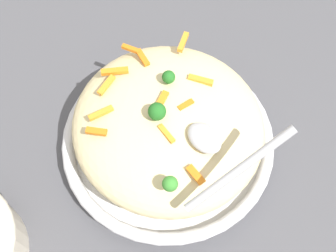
{
  "coord_description": "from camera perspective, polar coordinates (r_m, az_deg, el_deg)",
  "views": [
    {
      "loc": [
        -0.24,
        0.2,
        0.67
      ],
      "look_at": [
        0.0,
        0.0,
        0.08
      ],
      "focal_mm": 44.52,
      "sensor_mm": 36.0,
      "label": 1
    }
  ],
  "objects": [
    {
      "name": "ground_plane",
      "position": [
        0.74,
        0.0,
        -2.97
      ],
      "size": [
        2.4,
        2.4,
        0.0
      ],
      "primitive_type": "plane",
      "color": "#4C4C51"
    },
    {
      "name": "serving_bowl",
      "position": [
        0.71,
        0.0,
        -2.12
      ],
      "size": [
        0.36,
        0.36,
        0.05
      ],
      "color": "silver",
      "rests_on": "ground_plane"
    },
    {
      "name": "pasta_mound",
      "position": [
        0.66,
        0.0,
        0.21
      ],
      "size": [
        0.31,
        0.3,
        0.1
      ],
      "primitive_type": "ellipsoid",
      "color": "beige",
      "rests_on": "serving_bowl"
    },
    {
      "name": "carrot_piece_0",
      "position": [
        0.67,
        -7.3,
        7.46
      ],
      "size": [
        0.03,
        0.04,
        0.01
      ],
      "primitive_type": "cube",
      "rotation": [
        0.0,
        0.0,
        4.13
      ],
      "color": "orange",
      "rests_on": "pasta_mound"
    },
    {
      "name": "carrot_piece_1",
      "position": [
        0.6,
        -0.21,
        -1.05
      ],
      "size": [
        0.03,
        0.01,
        0.01
      ],
      "primitive_type": "cube",
      "rotation": [
        0.0,
        0.0,
        6.22
      ],
      "color": "orange",
      "rests_on": "pasta_mound"
    },
    {
      "name": "carrot_piece_2",
      "position": [
        0.65,
        4.48,
        6.27
      ],
      "size": [
        0.04,
        0.03,
        0.01
      ],
      "primitive_type": "cube",
      "rotation": [
        0.0,
        0.0,
        3.7
      ],
      "color": "orange",
      "rests_on": "pasta_mound"
    },
    {
      "name": "carrot_piece_3",
      "position": [
        0.6,
        3.95,
        -2.08
      ],
      "size": [
        0.03,
        0.02,
        0.01
      ],
      "primitive_type": "cube",
      "rotation": [
        0.0,
        0.0,
        2.63
      ],
      "color": "orange",
      "rests_on": "pasta_mound"
    },
    {
      "name": "carrot_piece_4",
      "position": [
        0.7,
        2.09,
        11.42
      ],
      "size": [
        0.03,
        0.04,
        0.01
      ],
      "primitive_type": "cube",
      "rotation": [
        0.0,
        0.0,
        5.26
      ],
      "color": "orange",
      "rests_on": "pasta_mound"
    },
    {
      "name": "carrot_piece_5",
      "position": [
        0.68,
        -3.5,
        9.36
      ],
      "size": [
        0.04,
        0.02,
        0.01
      ],
      "primitive_type": "cube",
      "rotation": [
        0.0,
        0.0,
        6.08
      ],
      "color": "orange",
      "rests_on": "pasta_mound"
    },
    {
      "name": "carrot_piece_6",
      "position": [
        0.61,
        -9.78,
        -0.72
      ],
      "size": [
        0.03,
        0.03,
        0.01
      ],
      "primitive_type": "cube",
      "rotation": [
        0.0,
        0.0,
        0.72
      ],
      "color": "orange",
      "rests_on": "pasta_mound"
    },
    {
      "name": "carrot_piece_7",
      "position": [
        0.69,
        -5.05,
        10.46
      ],
      "size": [
        0.03,
        0.02,
        0.01
      ],
      "primitive_type": "cube",
      "rotation": [
        0.0,
        0.0,
        3.59
      ],
      "color": "orange",
      "rests_on": "pasta_mound"
    },
    {
      "name": "carrot_piece_8",
      "position": [
        0.62,
        2.45,
        2.88
      ],
      "size": [
        0.01,
        0.03,
        0.01
      ],
      "primitive_type": "cube",
      "rotation": [
        0.0,
        0.0,
        1.46
      ],
      "color": "orange",
      "rests_on": "pasta_mound"
    },
    {
      "name": "carrot_piece_9",
      "position": [
        0.58,
        3.79,
        -6.67
      ],
      "size": [
        0.03,
        0.01,
        0.01
      ],
      "primitive_type": "cube",
      "rotation": [
        0.0,
        0.0,
        3.09
      ],
      "color": "orange",
      "rests_on": "pasta_mound"
    },
    {
      "name": "carrot_piece_10",
      "position": [
        0.65,
        -8.43,
        5.58
      ],
      "size": [
        0.02,
        0.04,
        0.01
      ],
      "primitive_type": "cube",
      "rotation": [
        0.0,
        0.0,
        1.91
      ],
      "color": "orange",
      "rests_on": "pasta_mound"
    },
    {
      "name": "carrot_piece_11",
      "position": [
        0.63,
        -9.17,
        1.77
      ],
      "size": [
        0.02,
        0.04,
        0.01
      ],
      "primitive_type": "cube",
      "rotation": [
        0.0,
        0.0,
        1.38
      ],
      "color": "orange",
      "rests_on": "pasta_mound"
    },
    {
      "name": "carrot_piece_12",
      "position": [
        0.62,
        -0.74,
        3.57
      ],
      "size": [
        0.02,
        0.04,
        0.01
      ],
      "primitive_type": "cube",
      "rotation": [
        0.0,
        0.0,
        2.01
      ],
      "color": "orange",
      "rests_on": "pasta_mound"
    },
    {
      "name": "broccoli_floret_0",
      "position": [
        0.56,
        0.28,
        -7.94
      ],
      "size": [
        0.02,
        0.02,
        0.03
      ],
      "color": "#377928",
      "rests_on": "pasta_mound"
    },
    {
      "name": "broccoli_floret_1",
      "position": [
        0.6,
        -1.49,
        1.97
      ],
      "size": [
        0.03,
        0.03,
        0.03
      ],
      "color": "#205B1C",
      "rests_on": "pasta_mound"
    },
    {
      "name": "broccoli_floret_2",
      "position": [
        0.64,
        0.09,
        6.7
      ],
      "size": [
        0.02,
        0.02,
        0.03
      ],
      "color": "#205B1C",
      "rests_on": "pasta_mound"
    },
    {
      "name": "serving_spoon",
      "position": [
        0.57,
        6.66,
        -3.17
      ],
      "size": [
        0.12,
        0.16,
        0.09
      ],
      "color": "#B7B7BC",
      "rests_on": "pasta_mound"
    }
  ]
}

